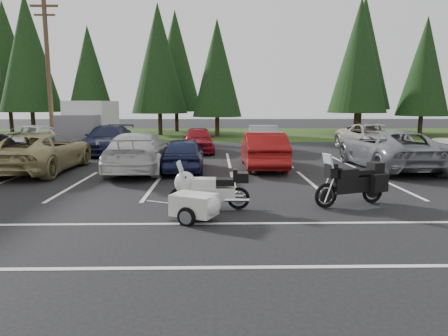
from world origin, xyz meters
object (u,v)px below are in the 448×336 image
at_px(car_far_0, 29,140).
at_px(cargo_trailer, 194,207).
at_px(car_far_4, 373,138).
at_px(car_near_2, 42,152).
at_px(car_near_6, 388,149).
at_px(car_near_5, 263,150).
at_px(touring_motorcycle, 209,185).
at_px(car_near_7, 447,154).
at_px(box_truck, 88,125).
at_px(car_far_2, 198,140).
at_px(car_far_3, 264,139).
at_px(utility_pole, 48,70).
at_px(car_near_3, 139,152).
at_px(adventure_motorcycle, 351,179).
at_px(car_far_1, 108,139).
at_px(car_near_4, 183,154).

height_order(car_far_0, cargo_trailer, car_far_0).
xyz_separation_m(car_far_0, car_far_4, (19.30, 0.15, 0.04)).
relative_size(car_near_2, car_near_6, 0.95).
xyz_separation_m(car_near_5, touring_motorcycle, (-2.20, -6.77, -0.13)).
bearing_deg(car_near_7, car_near_6, -16.41).
bearing_deg(box_truck, touring_motorcycle, -62.34).
height_order(box_truck, car_far_2, box_truck).
bearing_deg(car_far_3, utility_pole, 172.53).
bearing_deg(car_near_6, car_far_0, -18.85).
distance_m(car_near_3, car_far_0, 9.53).
distance_m(car_far_3, adventure_motorcycle, 11.92).
height_order(touring_motorcycle, adventure_motorcycle, adventure_motorcycle).
height_order(car_near_7, car_far_4, car_far_4).
bearing_deg(car_near_5, adventure_motorcycle, 104.03).
bearing_deg(utility_pole, car_near_2, -70.97).
distance_m(car_near_2, car_far_4, 17.15).
bearing_deg(car_near_3, car_far_4, -152.77).
relative_size(box_truck, car_near_3, 1.02).
bearing_deg(utility_pole, car_far_3, -9.12).
height_order(car_near_2, car_far_0, car_near_2).
relative_size(utility_pole, car_near_3, 1.64).
height_order(car_near_3, adventure_motorcycle, car_near_3).
height_order(car_near_5, car_far_4, car_far_4).
height_order(utility_pole, car_far_1, utility_pole).
distance_m(cargo_trailer, adventure_motorcycle, 4.38).
height_order(utility_pole, car_near_4, utility_pole).
xyz_separation_m(car_near_7, car_far_4, (-0.62, 6.31, 0.11)).
bearing_deg(touring_motorcycle, car_near_5, 73.79).
height_order(car_near_4, car_far_1, car_far_1).
height_order(utility_pole, car_near_3, utility_pole).
bearing_deg(touring_motorcycle, car_near_4, 102.53).
relative_size(car_far_2, car_far_3, 0.92).
height_order(car_near_3, car_near_4, car_near_3).
xyz_separation_m(box_truck, car_near_4, (6.56, -8.64, -0.75)).
bearing_deg(car_far_1, adventure_motorcycle, -49.56).
height_order(car_near_7, car_far_3, car_far_3).
height_order(car_far_4, touring_motorcycle, car_far_4).
distance_m(box_truck, car_near_5, 12.72).
relative_size(car_near_3, car_far_3, 1.20).
xyz_separation_m(utility_pole, cargo_trailer, (9.38, -15.29, -4.36)).
bearing_deg(car_far_3, car_far_4, 2.63).
xyz_separation_m(car_near_7, adventure_motorcycle, (-5.90, -5.67, 0.05)).
relative_size(utility_pole, cargo_trailer, 6.25).
bearing_deg(car_far_4, car_near_2, -161.95).
relative_size(car_near_4, car_far_4, 0.71).
distance_m(car_near_2, car_near_5, 9.14).
height_order(car_near_5, cargo_trailer, car_near_5).
distance_m(box_truck, adventure_motorcycle, 18.45).
xyz_separation_m(car_near_4, car_far_0, (-9.07, 6.08, 0.07)).
xyz_separation_m(utility_pole, box_truck, (2.00, 0.50, -3.25)).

